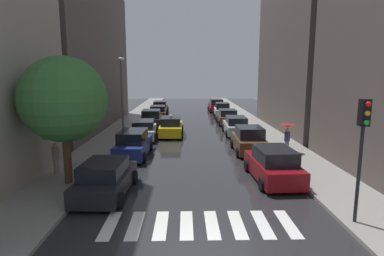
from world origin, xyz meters
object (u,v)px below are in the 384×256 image
Objects in this scene: parked_car_right_fifth at (222,111)px; lamp_post_left at (122,92)px; parked_car_left_second at (133,144)px; parked_car_right_fourth at (227,117)px; parked_car_right_sixth at (216,106)px; pedestrian_near_tree at (287,133)px; parked_car_left_nearest at (106,179)px; parked_car_left_fifth at (158,113)px; pedestrian_foreground at (55,146)px; taxi_midroad at (171,127)px; parked_car_left_third at (144,130)px; traffic_light_right_corner at (363,134)px; parked_car_left_sixth at (160,107)px; parked_car_right_second at (249,141)px; parked_car_right_nearest at (273,165)px; parked_car_left_fourth at (151,119)px; street_tree_left at (63,100)px.

lamp_post_left is at bearing 145.47° from parked_car_right_fifth.
parked_car_right_fourth is at bearing -29.02° from parked_car_left_second.
parked_car_right_sixth is 24.31m from pedestrian_near_tree.
parked_car_right_fifth is 6.07m from parked_car_right_sixth.
parked_car_right_sixth is (7.82, 31.18, 0.09)m from parked_car_left_nearest.
parked_car_left_nearest is at bearing -82.72° from lamp_post_left.
pedestrian_foreground reaches higher than parked_car_left_fifth.
parked_car_left_fifth is 10.74m from taxi_midroad.
parked_car_right_sixth reaches higher than parked_car_right_fourth.
parked_car_left_third is at bearing -129.45° from pedestrian_foreground.
pedestrian_near_tree is 0.43× the size of traffic_light_right_corner.
parked_car_left_third is 18.26m from traffic_light_right_corner.
parked_car_right_second is (7.71, -22.65, 0.08)m from parked_car_left_sixth.
lamp_post_left is (-1.57, 12.29, 3.13)m from parked_car_left_nearest.
parked_car_left_sixth is at bearing -0.61° from parked_car_left_fifth.
parked_car_right_fifth reaches higher than parked_car_right_sixth.
parked_car_right_nearest is at bearing -120.54° from parked_car_left_second.
traffic_light_right_corner is at bearing -164.72° from parked_car_left_sixth.
parked_car_right_fifth is (7.88, 12.74, 0.11)m from parked_car_left_third.
taxi_midroad is at bearing 161.42° from parked_car_right_sixth.
pedestrian_near_tree is (2.42, -0.50, 0.63)m from parked_car_right_second.
parked_car_left_sixth is at bearing -2.75° from parked_car_left_third.
pedestrian_foreground is (-11.00, -28.55, 0.80)m from parked_car_right_sixth.
pedestrian_near_tree reaches higher than parked_car_left_second.
parked_car_left_fourth is 0.72× the size of street_tree_left.
pedestrian_near_tree is 10.30m from traffic_light_right_corner.
parked_car_left_nearest is 21.30m from parked_car_right_fourth.
parked_car_left_fifth is 19.84m from pedestrian_near_tree.
parked_car_left_nearest is 1.03× the size of traffic_light_right_corner.
parked_car_right_second is (7.78, 7.50, 0.10)m from parked_car_left_nearest.
parked_car_right_fourth is at bearing -2.58° from parked_car_right_nearest.
parked_car_right_second is at bearing -176.89° from pedestrian_foreground.
traffic_light_right_corner is at bearing -151.78° from parked_car_left_third.
parked_car_left_second is 1.01× the size of parked_car_right_sixth.
parked_car_left_fifth is 0.95× the size of parked_car_right_nearest.
parked_car_left_fourth is at bearing 23.58° from parked_car_right_nearest.
pedestrian_foreground is (-3.35, -14.98, 0.79)m from parked_car_left_fourth.
pedestrian_foreground is at bearing 153.87° from taxi_midroad.
parked_car_left_sixth is at bearing -117.59° from pedestrian_foreground.
street_tree_left is at bearing 161.00° from taxi_midroad.
parked_car_left_sixth is 1.05× the size of taxi_midroad.
pedestrian_near_tree is at bearing -138.21° from parked_car_left_fourth.
parked_car_left_fourth is (0.17, 17.61, 0.10)m from parked_car_left_nearest.
traffic_light_right_corner is at bearing -156.54° from taxi_midroad.
parked_car_right_fourth reaches higher than parked_car_left_nearest.
parked_car_right_nearest is at bearing 107.73° from traffic_light_right_corner.
lamp_post_left reaches higher than parked_car_left_sixth.
parked_car_left_fifth is at bearing 108.61° from traffic_light_right_corner.
parked_car_left_fourth is 0.67× the size of lamp_post_left.
parked_car_right_fourth reaches higher than parked_car_left_fifth.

